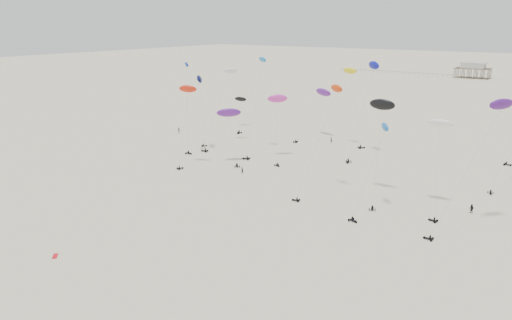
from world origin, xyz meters
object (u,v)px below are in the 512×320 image
Objects in this scene: spectator_0 at (242,173)px; pavilion_main at (473,71)px; rig_0 at (240,108)px; rig_4 at (369,84)px.

pavilion_main is at bearing -79.20° from spectator_0.
rig_0 is at bearing -42.70° from spectator_0.
rig_0 is at bearing -22.45° from rig_4.
pavilion_main is 0.80× the size of rig_4.
spectator_0 is (-0.10, -253.03, -4.22)m from pavilion_main.
pavilion_main is 212.63m from rig_0.
rig_4 is at bearing 157.06° from rig_0.
spectator_0 is (31.64, -42.79, -6.84)m from rig_0.
rig_4 is (17.07, -219.45, 14.88)m from pavilion_main.
rig_4 reaches higher than pavilion_main.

